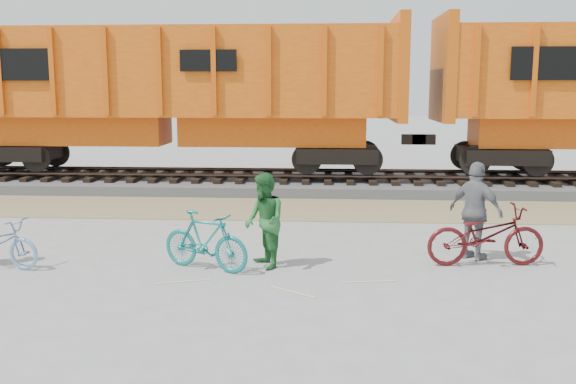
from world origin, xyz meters
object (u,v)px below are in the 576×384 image
hopper_car_center (173,90)px  person_woman (476,211)px  bicycle_teal (205,241)px  person_man (264,221)px  bicycle_maroon (486,235)px

hopper_car_center → person_woman: bearing=-47.2°
bicycle_teal → person_woman: (4.76, 0.99, 0.38)m
person_man → person_woman: person_woman is taller
hopper_car_center → person_man: (3.72, -8.87, -2.18)m
bicycle_maroon → person_woman: bearing=8.6°
hopper_car_center → person_woman: hopper_car_center is taller
hopper_car_center → bicycle_maroon: hopper_car_center is taller
hopper_car_center → person_man: size_ratio=8.44×
person_man → person_woman: bearing=76.5°
hopper_car_center → bicycle_maroon: bearing=-48.2°
hopper_car_center → bicycle_teal: 9.80m
hopper_car_center → bicycle_teal: hopper_car_center is taller
bicycle_maroon → person_woman: (-0.10, 0.40, 0.35)m
hopper_car_center → bicycle_teal: (2.72, -9.07, -2.50)m
hopper_car_center → person_woman: size_ratio=7.83×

